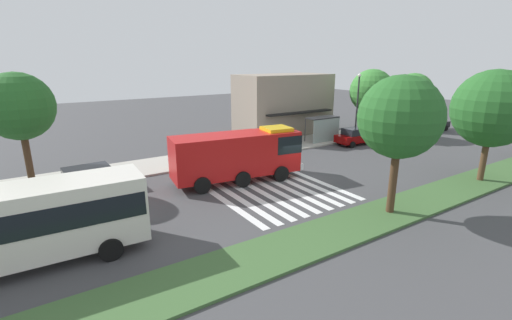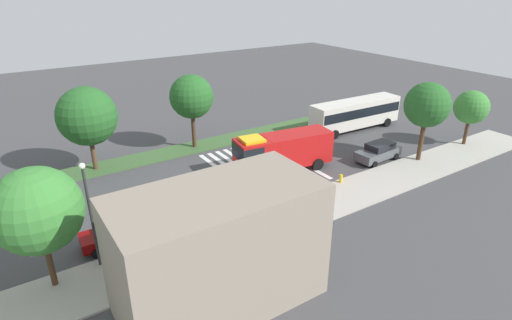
{
  "view_description": "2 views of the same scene",
  "coord_description": "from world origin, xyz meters",
  "px_view_note": "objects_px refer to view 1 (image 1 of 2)",
  "views": [
    {
      "loc": [
        -15.7,
        -18.79,
        8.28
      ],
      "look_at": [
        -2.38,
        1.73,
        1.3
      ],
      "focal_mm": 24.87,
      "sensor_mm": 36.0,
      "label": 1
    },
    {
      "loc": [
        16.79,
        28.95,
        16.02
      ],
      "look_at": [
        -1.28,
        1.36,
        1.52
      ],
      "focal_mm": 29.03,
      "sensor_mm": 36.0,
      "label": 2
    }
  ],
  "objects_px": {
    "sidewalk_tree_west": "(19,107)",
    "fire_hydrant": "(178,163)",
    "sidewalk_tree_east": "(372,91)",
    "bus_stop_shelter": "(324,124)",
    "street_lamp": "(358,101)",
    "parked_car_east": "(431,124)",
    "fire_truck": "(241,153)",
    "median_tree_far_west": "(400,118)",
    "parked_car_mid": "(357,136)",
    "median_tree_west": "(493,109)",
    "bench_near_shelter": "(293,141)",
    "parked_car_west": "(91,179)",
    "sidewalk_tree_far_east": "(413,93)"
  },
  "relations": [
    {
      "from": "bench_near_shelter",
      "to": "sidewalk_tree_far_east",
      "type": "height_order",
      "value": "sidewalk_tree_far_east"
    },
    {
      "from": "median_tree_far_west",
      "to": "fire_hydrant",
      "type": "xyz_separation_m",
      "value": [
        -6.85,
        14.24,
        -4.89
      ]
    },
    {
      "from": "street_lamp",
      "to": "sidewalk_tree_far_east",
      "type": "xyz_separation_m",
      "value": [
        10.09,
        0.4,
        0.27
      ]
    },
    {
      "from": "street_lamp",
      "to": "fire_hydrant",
      "type": "xyz_separation_m",
      "value": [
        -19.97,
        -0.1,
        -3.58
      ]
    },
    {
      "from": "street_lamp",
      "to": "bench_near_shelter",
      "type": "bearing_deg",
      "value": 175.06
    },
    {
      "from": "sidewalk_tree_far_east",
      "to": "fire_hydrant",
      "type": "height_order",
      "value": "sidewalk_tree_far_east"
    },
    {
      "from": "parked_car_east",
      "to": "fire_hydrant",
      "type": "bearing_deg",
      "value": 178.11
    },
    {
      "from": "sidewalk_tree_east",
      "to": "bus_stop_shelter",
      "type": "bearing_deg",
      "value": 177.77
    },
    {
      "from": "parked_car_mid",
      "to": "bus_stop_shelter",
      "type": "height_order",
      "value": "bus_stop_shelter"
    },
    {
      "from": "median_tree_west",
      "to": "sidewalk_tree_west",
      "type": "bearing_deg",
      "value": 150.79
    },
    {
      "from": "parked_car_east",
      "to": "sidewalk_tree_east",
      "type": "relative_size",
      "value": 0.68
    },
    {
      "from": "parked_car_east",
      "to": "fire_hydrant",
      "type": "xyz_separation_m",
      "value": [
        -31.05,
        1.7,
        -0.35
      ]
    },
    {
      "from": "parked_car_mid",
      "to": "parked_car_east",
      "type": "xyz_separation_m",
      "value": [
        12.82,
        -0.0,
        -0.03
      ]
    },
    {
      "from": "median_tree_west",
      "to": "street_lamp",
      "type": "bearing_deg",
      "value": 77.27
    },
    {
      "from": "parked_car_west",
      "to": "street_lamp",
      "type": "bearing_deg",
      "value": 0.84
    },
    {
      "from": "bench_near_shelter",
      "to": "bus_stop_shelter",
      "type": "bearing_deg",
      "value": -0.45
    },
    {
      "from": "sidewalk_tree_west",
      "to": "fire_hydrant",
      "type": "xyz_separation_m",
      "value": [
        9.62,
        -0.5,
        -5.0
      ]
    },
    {
      "from": "median_tree_far_west",
      "to": "parked_car_west",
      "type": "bearing_deg",
      "value": 136.73
    },
    {
      "from": "fire_hydrant",
      "to": "street_lamp",
      "type": "bearing_deg",
      "value": 0.29
    },
    {
      "from": "parked_car_west",
      "to": "bus_stop_shelter",
      "type": "height_order",
      "value": "bus_stop_shelter"
    },
    {
      "from": "median_tree_west",
      "to": "fire_hydrant",
      "type": "bearing_deg",
      "value": 139.6
    },
    {
      "from": "median_tree_west",
      "to": "bus_stop_shelter",
      "type": "bearing_deg",
      "value": 92.63
    },
    {
      "from": "sidewalk_tree_east",
      "to": "fire_hydrant",
      "type": "relative_size",
      "value": 10.22
    },
    {
      "from": "parked_car_east",
      "to": "median_tree_west",
      "type": "height_order",
      "value": "median_tree_west"
    },
    {
      "from": "parked_car_west",
      "to": "sidewalk_tree_west",
      "type": "xyz_separation_m",
      "value": [
        -3.15,
        2.2,
        4.59
      ]
    },
    {
      "from": "sidewalk_tree_west",
      "to": "fire_hydrant",
      "type": "relative_size",
      "value": 10.64
    },
    {
      "from": "fire_truck",
      "to": "bench_near_shelter",
      "type": "xyz_separation_m",
      "value": [
        9.25,
        5.71,
        -1.4
      ]
    },
    {
      "from": "median_tree_far_west",
      "to": "sidewalk_tree_west",
      "type": "bearing_deg",
      "value": 138.18
    },
    {
      "from": "parked_car_west",
      "to": "street_lamp",
      "type": "relative_size",
      "value": 0.72
    },
    {
      "from": "fire_hydrant",
      "to": "sidewalk_tree_west",
      "type": "bearing_deg",
      "value": 177.03
    },
    {
      "from": "bench_near_shelter",
      "to": "median_tree_west",
      "type": "relative_size",
      "value": 0.21
    },
    {
      "from": "bench_near_shelter",
      "to": "sidewalk_tree_far_east",
      "type": "xyz_separation_m",
      "value": [
        18.02,
        -0.28,
        3.75
      ]
    },
    {
      "from": "sidewalk_tree_west",
      "to": "street_lamp",
      "type": "bearing_deg",
      "value": -0.77
    },
    {
      "from": "sidewalk_tree_west",
      "to": "bus_stop_shelter",
      "type": "bearing_deg",
      "value": 0.57
    },
    {
      "from": "fire_truck",
      "to": "median_tree_far_west",
      "type": "bearing_deg",
      "value": -58.45
    },
    {
      "from": "parked_car_east",
      "to": "median_tree_west",
      "type": "relative_size",
      "value": 0.64
    },
    {
      "from": "parked_car_west",
      "to": "parked_car_mid",
      "type": "distance_m",
      "value": 24.7
    },
    {
      "from": "fire_truck",
      "to": "median_tree_far_west",
      "type": "height_order",
      "value": "median_tree_far_west"
    },
    {
      "from": "street_lamp",
      "to": "bus_stop_shelter",
      "type": "bearing_deg",
      "value": 170.55
    },
    {
      "from": "median_tree_west",
      "to": "parked_car_west",
      "type": "bearing_deg",
      "value": 151.62
    },
    {
      "from": "fire_truck",
      "to": "parked_car_mid",
      "type": "height_order",
      "value": "fire_truck"
    },
    {
      "from": "parked_car_mid",
      "to": "sidewalk_tree_far_east",
      "type": "relative_size",
      "value": 0.72
    },
    {
      "from": "parked_car_west",
      "to": "fire_hydrant",
      "type": "bearing_deg",
      "value": 11.69
    },
    {
      "from": "sidewalk_tree_west",
      "to": "fire_hydrant",
      "type": "height_order",
      "value": "sidewalk_tree_west"
    },
    {
      "from": "fire_truck",
      "to": "parked_car_mid",
      "type": "xyz_separation_m",
      "value": [
        15.44,
        3.23,
        -1.12
      ]
    },
    {
      "from": "median_tree_west",
      "to": "fire_hydrant",
      "type": "relative_size",
      "value": 10.79
    },
    {
      "from": "sidewalk_tree_east",
      "to": "bench_near_shelter",
      "type": "bearing_deg",
      "value": 178.45
    },
    {
      "from": "sidewalk_tree_far_east",
      "to": "median_tree_west",
      "type": "bearing_deg",
      "value": -132.13
    },
    {
      "from": "parked_car_west",
      "to": "median_tree_west",
      "type": "relative_size",
      "value": 0.65
    },
    {
      "from": "bench_near_shelter",
      "to": "median_tree_west",
      "type": "height_order",
      "value": "median_tree_west"
    }
  ]
}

